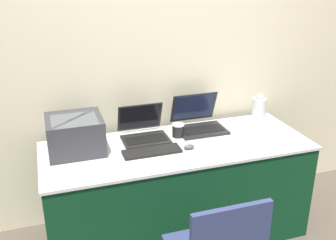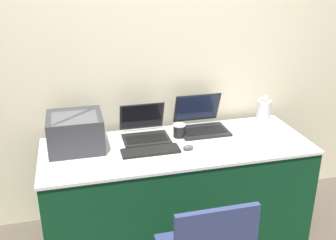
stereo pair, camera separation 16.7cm
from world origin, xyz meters
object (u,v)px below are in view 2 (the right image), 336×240
at_px(mouse, 188,147).
at_px(printer, 75,131).
at_px(coffee_cup, 179,131).
at_px(metal_pitcher, 264,111).
at_px(external_keyboard, 151,151).
at_px(laptop_right, 201,122).
at_px(laptop_left, 145,131).

bearing_deg(mouse, printer, 163.64).
relative_size(coffee_cup, metal_pitcher, 0.41).
bearing_deg(external_keyboard, printer, 158.53).
relative_size(external_keyboard, metal_pitcher, 1.66).
distance_m(laptop_right, coffee_cup, 0.22).
relative_size(printer, external_keyboard, 0.93).
bearing_deg(external_keyboard, coffee_cup, 37.73).
height_order(printer, mouse, printer).
height_order(laptop_left, mouse, laptop_left).
distance_m(printer, laptop_left, 0.50).
xyz_separation_m(printer, metal_pitcher, (1.43, 0.08, -0.02)).
relative_size(laptop_left, coffee_cup, 3.42).
xyz_separation_m(laptop_left, mouse, (0.25, -0.28, -0.03)).
bearing_deg(laptop_left, printer, -172.59).
bearing_deg(metal_pitcher, coffee_cup, -174.08).
height_order(mouse, metal_pitcher, metal_pitcher).
bearing_deg(mouse, laptop_left, 131.47).
relative_size(external_keyboard, coffee_cup, 4.08).
height_order(printer, coffee_cup, printer).
xyz_separation_m(printer, laptop_right, (0.93, 0.11, -0.07)).
distance_m(laptop_left, coffee_cup, 0.25).
xyz_separation_m(external_keyboard, metal_pitcher, (0.96, 0.27, 0.10)).
bearing_deg(external_keyboard, laptop_left, 87.63).
height_order(laptop_right, mouse, laptop_right).
xyz_separation_m(external_keyboard, mouse, (0.26, -0.03, 0.01)).
height_order(laptop_left, coffee_cup, laptop_left).
bearing_deg(laptop_right, coffee_cup, -154.51).
distance_m(printer, coffee_cup, 0.73).
relative_size(laptop_right, mouse, 4.88).
distance_m(external_keyboard, coffee_cup, 0.32).
bearing_deg(external_keyboard, metal_pitcher, 15.77).
bearing_deg(laptop_right, printer, -173.49).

